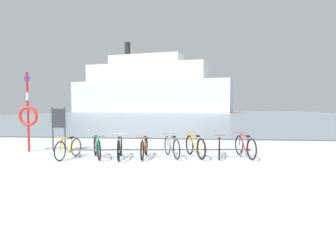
# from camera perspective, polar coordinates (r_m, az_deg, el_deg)

# --- Properties ---
(ground) EXTENTS (80.00, 132.00, 0.08)m
(ground) POSITION_cam_1_polar(r_m,az_deg,el_deg) (59.75, 5.49, 2.04)
(ground) COLOR silver
(bike_rack) EXTENTS (6.13, 0.80, 0.31)m
(bike_rack) POSITION_cam_1_polar(r_m,az_deg,el_deg) (10.08, -1.45, -4.69)
(bike_rack) COLOR #4C5156
(bike_rack) RESTS_ON ground
(bicycle_0) EXTENTS (0.46, 1.60, 0.76)m
(bicycle_0) POSITION_cam_1_polar(r_m,az_deg,el_deg) (10.49, -18.89, -4.14)
(bicycle_0) COLOR black
(bicycle_0) RESTS_ON ground
(bicycle_1) EXTENTS (0.81, 1.53, 0.80)m
(bicycle_1) POSITION_cam_1_polar(r_m,az_deg,el_deg) (10.32, -13.71, -4.11)
(bicycle_1) COLOR black
(bicycle_1) RESTS_ON ground
(bicycle_2) EXTENTS (0.52, 1.73, 0.81)m
(bicycle_2) POSITION_cam_1_polar(r_m,az_deg,el_deg) (10.08, -9.41, -4.20)
(bicycle_2) COLOR black
(bicycle_2) RESTS_ON ground
(bicycle_3) EXTENTS (0.46, 1.70, 0.76)m
(bicycle_3) POSITION_cam_1_polar(r_m,az_deg,el_deg) (10.12, -4.67, -4.24)
(bicycle_3) COLOR black
(bicycle_3) RESTS_ON ground
(bicycle_4) EXTENTS (0.75, 1.60, 0.81)m
(bicycle_4) POSITION_cam_1_polar(r_m,az_deg,el_deg) (10.18, 0.74, -4.05)
(bicycle_4) COLOR black
(bicycle_4) RESTS_ON ground
(bicycle_5) EXTENTS (0.77, 1.69, 0.83)m
(bicycle_5) POSITION_cam_1_polar(r_m,az_deg,el_deg) (10.25, 5.32, -3.97)
(bicycle_5) COLOR black
(bicycle_5) RESTS_ON ground
(bicycle_6) EXTENTS (0.46, 1.68, 0.74)m
(bicycle_6) POSITION_cam_1_polar(r_m,az_deg,el_deg) (10.34, 10.00, -4.17)
(bicycle_6) COLOR black
(bicycle_6) RESTS_ON ground
(bicycle_7) EXTENTS (0.59, 1.72, 0.84)m
(bicycle_7) POSITION_cam_1_polar(r_m,az_deg,el_deg) (10.50, 14.83, -3.89)
(bicycle_7) COLOR black
(bicycle_7) RESTS_ON ground
(info_sign) EXTENTS (0.55, 0.07, 1.73)m
(info_sign) POSITION_cam_1_polar(r_m,az_deg,el_deg) (12.21, -20.61, 0.72)
(info_sign) COLOR #33383D
(info_sign) RESTS_ON ground
(rescue_post) EXTENTS (0.80, 0.12, 3.09)m
(rescue_post) POSITION_cam_1_polar(r_m,az_deg,el_deg) (12.62, -25.70, 2.05)
(rescue_post) COLOR red
(rescue_post) RESTS_ON ground
(ferry_ship) EXTENTS (50.52, 19.09, 21.81)m
(ferry_ship) POSITION_cam_1_polar(r_m,az_deg,el_deg) (90.80, -3.80, 7.28)
(ferry_ship) COLOR silver
(ferry_ship) RESTS_ON ground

